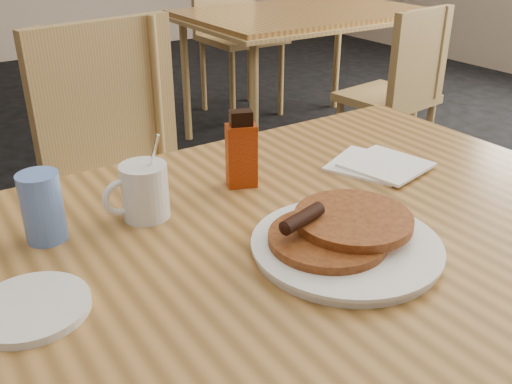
% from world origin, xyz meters
% --- Properties ---
extents(main_table, '(1.33, 0.90, 0.75)m').
position_xyz_m(main_table, '(0.00, -0.02, 0.71)').
color(main_table, '#AD793D').
rests_on(main_table, floor).
extents(neighbor_table, '(1.36, 0.93, 0.75)m').
position_xyz_m(neighbor_table, '(1.55, 1.89, 0.71)').
color(neighbor_table, '#AD793D').
rests_on(neighbor_table, floor).
extents(chair_main_far, '(0.51, 0.51, 0.97)m').
position_xyz_m(chair_main_far, '(0.02, 0.76, 0.58)').
color(chair_main_far, tan).
rests_on(chair_main_far, floor).
extents(chair_neighbor_far, '(0.47, 0.47, 1.03)m').
position_xyz_m(chair_neighbor_far, '(1.52, 2.62, 0.62)').
color(chair_neighbor_far, tan).
rests_on(chair_neighbor_far, floor).
extents(chair_neighbor_near, '(0.43, 0.43, 0.86)m').
position_xyz_m(chair_neighbor_near, '(1.55, 1.14, 0.51)').
color(chair_neighbor_near, tan).
rests_on(chair_neighbor_near, floor).
extents(pancake_plate, '(0.30, 0.30, 0.07)m').
position_xyz_m(pancake_plate, '(0.04, -0.12, 0.77)').
color(pancake_plate, white).
rests_on(pancake_plate, main_table).
extents(coffee_mug, '(0.12, 0.08, 0.15)m').
position_xyz_m(coffee_mug, '(-0.17, 0.16, 0.80)').
color(coffee_mug, white).
rests_on(coffee_mug, main_table).
extents(syrup_bottle, '(0.07, 0.05, 0.15)m').
position_xyz_m(syrup_bottle, '(0.04, 0.17, 0.82)').
color(syrup_bottle, '#720706').
rests_on(syrup_bottle, main_table).
extents(napkin_stack, '(0.21, 0.22, 0.01)m').
position_xyz_m(napkin_stack, '(0.32, 0.09, 0.76)').
color(napkin_stack, white).
rests_on(napkin_stack, main_table).
extents(blue_tumbler, '(0.07, 0.07, 0.12)m').
position_xyz_m(blue_tumbler, '(-0.33, 0.18, 0.81)').
color(blue_tumbler, '#5D84DA').
rests_on(blue_tumbler, main_table).
extents(side_saucer, '(0.19, 0.19, 0.01)m').
position_xyz_m(side_saucer, '(-0.41, -0.00, 0.76)').
color(side_saucer, white).
rests_on(side_saucer, main_table).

